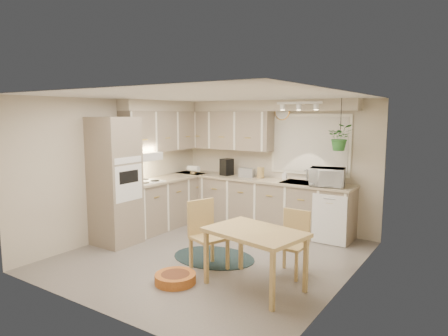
{
  "coord_description": "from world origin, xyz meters",
  "views": [
    {
      "loc": [
        3.4,
        -4.76,
        2.13
      ],
      "look_at": [
        -0.14,
        0.55,
        1.28
      ],
      "focal_mm": 32.0,
      "sensor_mm": 36.0,
      "label": 1
    }
  ],
  "objects_px": {
    "chair_back": "(290,244)",
    "dining_table": "(255,259)",
    "pet_bed": "(175,278)",
    "chair_left": "(209,236)",
    "microwave": "(327,175)",
    "braided_rug": "(214,257)"
  },
  "relations": [
    {
      "from": "dining_table",
      "to": "microwave",
      "type": "distance_m",
      "value": 2.44
    },
    {
      "from": "dining_table",
      "to": "chair_left",
      "type": "xyz_separation_m",
      "value": [
        -0.82,
        0.18,
        0.11
      ]
    },
    {
      "from": "chair_left",
      "to": "pet_bed",
      "type": "bearing_deg",
      "value": 11.74
    },
    {
      "from": "chair_back",
      "to": "braided_rug",
      "type": "xyz_separation_m",
      "value": [
        -1.22,
        -0.05,
        -0.42
      ]
    },
    {
      "from": "chair_left",
      "to": "pet_bed",
      "type": "xyz_separation_m",
      "value": [
        -0.08,
        -0.62,
        -0.42
      ]
    },
    {
      "from": "chair_back",
      "to": "pet_bed",
      "type": "relative_size",
      "value": 1.63
    },
    {
      "from": "chair_back",
      "to": "pet_bed",
      "type": "height_order",
      "value": "chair_back"
    },
    {
      "from": "dining_table",
      "to": "chair_left",
      "type": "height_order",
      "value": "chair_left"
    },
    {
      "from": "pet_bed",
      "to": "chair_left",
      "type": "bearing_deg",
      "value": 82.33
    },
    {
      "from": "chair_left",
      "to": "dining_table",
      "type": "bearing_deg",
      "value": 97.14
    },
    {
      "from": "dining_table",
      "to": "chair_back",
      "type": "bearing_deg",
      "value": 72.62
    },
    {
      "from": "chair_back",
      "to": "pet_bed",
      "type": "distance_m",
      "value": 1.58
    },
    {
      "from": "microwave",
      "to": "chair_back",
      "type": "bearing_deg",
      "value": -99.4
    },
    {
      "from": "chair_back",
      "to": "braided_rug",
      "type": "bearing_deg",
      "value": 2.98
    },
    {
      "from": "braided_rug",
      "to": "microwave",
      "type": "bearing_deg",
      "value": 57.58
    },
    {
      "from": "braided_rug",
      "to": "chair_back",
      "type": "bearing_deg",
      "value": 2.28
    },
    {
      "from": "chair_back",
      "to": "dining_table",
      "type": "bearing_deg",
      "value": 73.32
    },
    {
      "from": "chair_left",
      "to": "microwave",
      "type": "relative_size",
      "value": 1.69
    },
    {
      "from": "pet_bed",
      "to": "dining_table",
      "type": "bearing_deg",
      "value": 26.0
    },
    {
      "from": "chair_left",
      "to": "chair_back",
      "type": "relative_size",
      "value": 1.11
    },
    {
      "from": "dining_table",
      "to": "chair_back",
      "type": "relative_size",
      "value": 1.35
    },
    {
      "from": "braided_rug",
      "to": "microwave",
      "type": "relative_size",
      "value": 2.27
    }
  ]
}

